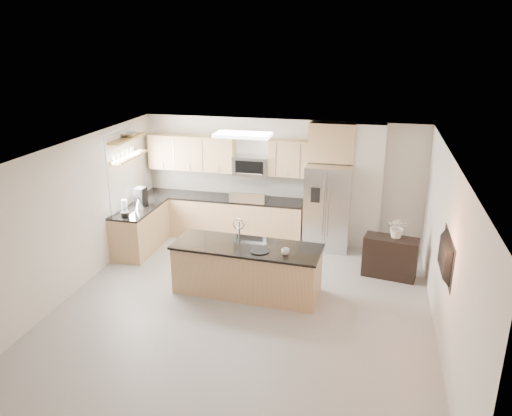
% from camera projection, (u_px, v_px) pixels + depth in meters
% --- Properties ---
extents(floor, '(6.50, 6.50, 0.00)m').
position_uv_depth(floor, '(243.00, 309.00, 8.16)').
color(floor, '#A19E99').
rests_on(floor, ground).
extents(ceiling, '(6.00, 6.50, 0.02)m').
position_uv_depth(ceiling, '(241.00, 154.00, 7.30)').
color(ceiling, white).
rests_on(ceiling, wall_back).
extents(wall_back, '(6.00, 0.02, 2.60)m').
position_uv_depth(wall_back, '(281.00, 180.00, 10.72)').
color(wall_back, beige).
rests_on(wall_back, floor).
extents(wall_front, '(6.00, 0.02, 2.60)m').
position_uv_depth(wall_front, '(154.00, 362.00, 4.74)').
color(wall_front, beige).
rests_on(wall_front, floor).
extents(wall_left, '(0.02, 6.50, 2.60)m').
position_uv_depth(wall_left, '(70.00, 220.00, 8.39)').
color(wall_left, beige).
rests_on(wall_left, floor).
extents(wall_right, '(0.02, 6.50, 2.60)m').
position_uv_depth(wall_right, '(446.00, 254.00, 7.07)').
color(wall_right, beige).
rests_on(wall_right, floor).
extents(back_counter, '(3.55, 0.66, 1.44)m').
position_uv_depth(back_counter, '(223.00, 216.00, 10.96)').
color(back_counter, tan).
rests_on(back_counter, floor).
extents(left_counter, '(0.66, 1.50, 0.92)m').
position_uv_depth(left_counter, '(140.00, 229.00, 10.29)').
color(left_counter, tan).
rests_on(left_counter, floor).
extents(range, '(0.76, 0.64, 1.14)m').
position_uv_depth(range, '(250.00, 219.00, 10.82)').
color(range, black).
rests_on(range, floor).
extents(upper_cabinets, '(3.50, 0.33, 0.75)m').
position_uv_depth(upper_cabinets, '(220.00, 154.00, 10.68)').
color(upper_cabinets, tan).
rests_on(upper_cabinets, wall_back).
extents(microwave, '(0.76, 0.40, 0.40)m').
position_uv_depth(microwave, '(251.00, 165.00, 10.55)').
color(microwave, '#B6B6B8').
rests_on(microwave, upper_cabinets).
extents(refrigerator, '(0.92, 0.78, 1.78)m').
position_uv_depth(refrigerator, '(328.00, 207.00, 10.27)').
color(refrigerator, '#B6B6B8').
rests_on(refrigerator, floor).
extents(partition_column, '(0.60, 0.30, 2.60)m').
position_uv_depth(partition_column, '(367.00, 187.00, 10.18)').
color(partition_column, beige).
rests_on(partition_column, floor).
extents(window, '(0.04, 1.15, 1.65)m').
position_uv_depth(window, '(122.00, 172.00, 9.97)').
color(window, white).
rests_on(window, wall_left).
extents(shelf_lower, '(0.30, 1.20, 0.04)m').
position_uv_depth(shelf_lower, '(129.00, 157.00, 9.93)').
color(shelf_lower, olive).
rests_on(shelf_lower, wall_left).
extents(shelf_upper, '(0.30, 1.20, 0.04)m').
position_uv_depth(shelf_upper, '(127.00, 138.00, 9.81)').
color(shelf_upper, olive).
rests_on(shelf_upper, wall_left).
extents(ceiling_fixture, '(1.00, 0.50, 0.06)m').
position_uv_depth(ceiling_fixture, '(243.00, 135.00, 8.87)').
color(ceiling_fixture, white).
rests_on(ceiling_fixture, ceiling).
extents(island, '(2.57, 1.04, 1.30)m').
position_uv_depth(island, '(247.00, 269.00, 8.57)').
color(island, tan).
rests_on(island, floor).
extents(credenza, '(1.01, 0.56, 0.77)m').
position_uv_depth(credenza, '(390.00, 257.00, 9.15)').
color(credenza, black).
rests_on(credenza, floor).
extents(cup, '(0.14, 0.14, 0.11)m').
position_uv_depth(cup, '(285.00, 252.00, 8.07)').
color(cup, silver).
rests_on(cup, island).
extents(platter, '(0.36, 0.36, 0.02)m').
position_uv_depth(platter, '(260.00, 251.00, 8.20)').
color(platter, black).
rests_on(platter, island).
extents(blender, '(0.15, 0.15, 0.35)m').
position_uv_depth(blender, '(125.00, 210.00, 9.57)').
color(blender, black).
rests_on(blender, left_counter).
extents(kettle, '(0.20, 0.20, 0.25)m').
position_uv_depth(kettle, '(139.00, 204.00, 10.03)').
color(kettle, '#B6B6B8').
rests_on(kettle, left_counter).
extents(coffee_maker, '(0.21, 0.25, 0.37)m').
position_uv_depth(coffee_maker, '(141.00, 197.00, 10.24)').
color(coffee_maker, black).
rests_on(coffee_maker, left_counter).
extents(bowl, '(0.50, 0.50, 0.10)m').
position_uv_depth(bowl, '(128.00, 134.00, 9.85)').
color(bowl, '#B6B6B8').
rests_on(bowl, shelf_upper).
extents(flower_vase, '(0.55, 0.48, 0.61)m').
position_uv_depth(flower_vase, '(398.00, 222.00, 8.95)').
color(flower_vase, white).
rests_on(flower_vase, credenza).
extents(television, '(0.14, 1.08, 0.62)m').
position_uv_depth(television, '(441.00, 256.00, 6.89)').
color(television, black).
rests_on(television, wall_right).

